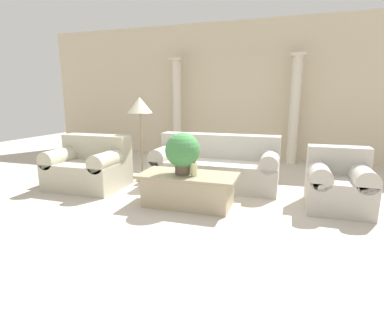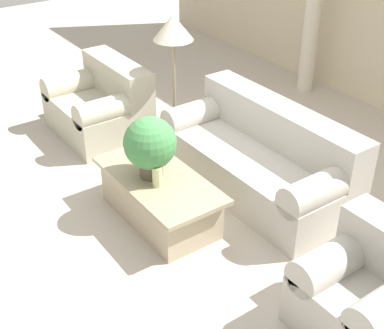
{
  "view_description": "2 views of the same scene",
  "coord_description": "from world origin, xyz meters",
  "px_view_note": "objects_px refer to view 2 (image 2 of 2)",
  "views": [
    {
      "loc": [
        1.25,
        -4.15,
        1.44
      ],
      "look_at": [
        -0.06,
        -0.01,
        0.48
      ],
      "focal_mm": 28.0,
      "sensor_mm": 36.0,
      "label": 1
    },
    {
      "loc": [
        3.45,
        -2.48,
        3.02
      ],
      "look_at": [
        0.21,
        -0.19,
        0.59
      ],
      "focal_mm": 50.0,
      "sensor_mm": 36.0,
      "label": 2
    }
  ],
  "objects_px": {
    "coffee_table": "(159,197)",
    "potted_plant": "(150,145)",
    "armchair": "(368,290)",
    "sofa_long": "(260,157)",
    "floor_lamp": "(173,32)",
    "loveseat": "(102,104)"
  },
  "relations": [
    {
      "from": "potted_plant",
      "to": "floor_lamp",
      "type": "relative_size",
      "value": 0.39
    },
    {
      "from": "coffee_table",
      "to": "potted_plant",
      "type": "bearing_deg",
      "value": -153.84
    },
    {
      "from": "potted_plant",
      "to": "armchair",
      "type": "height_order",
      "value": "potted_plant"
    },
    {
      "from": "loveseat",
      "to": "coffee_table",
      "type": "height_order",
      "value": "loveseat"
    },
    {
      "from": "floor_lamp",
      "to": "loveseat",
      "type": "bearing_deg",
      "value": -137.97
    },
    {
      "from": "loveseat",
      "to": "armchair",
      "type": "xyz_separation_m",
      "value": [
        3.78,
        0.13,
        -0.0
      ]
    },
    {
      "from": "coffee_table",
      "to": "armchair",
      "type": "distance_m",
      "value": 2.0
    },
    {
      "from": "sofa_long",
      "to": "floor_lamp",
      "type": "distance_m",
      "value": 1.62
    },
    {
      "from": "coffee_table",
      "to": "potted_plant",
      "type": "relative_size",
      "value": 2.35
    },
    {
      "from": "sofa_long",
      "to": "potted_plant",
      "type": "height_order",
      "value": "potted_plant"
    },
    {
      "from": "potted_plant",
      "to": "floor_lamp",
      "type": "xyz_separation_m",
      "value": [
        -1.12,
        0.99,
        0.52
      ]
    },
    {
      "from": "sofa_long",
      "to": "armchair",
      "type": "distance_m",
      "value": 1.9
    },
    {
      "from": "sofa_long",
      "to": "coffee_table",
      "type": "bearing_deg",
      "value": -96.86
    },
    {
      "from": "sofa_long",
      "to": "floor_lamp",
      "type": "xyz_separation_m",
      "value": [
        -1.32,
        -0.13,
        0.93
      ]
    },
    {
      "from": "sofa_long",
      "to": "potted_plant",
      "type": "bearing_deg",
      "value": -99.99
    },
    {
      "from": "sofa_long",
      "to": "coffee_table",
      "type": "xyz_separation_m",
      "value": [
        -0.13,
        -1.09,
        -0.12
      ]
    },
    {
      "from": "loveseat",
      "to": "sofa_long",
      "type": "bearing_deg",
      "value": 20.18
    },
    {
      "from": "potted_plant",
      "to": "armchair",
      "type": "xyz_separation_m",
      "value": [
        2.0,
        0.53,
        -0.41
      ]
    },
    {
      "from": "sofa_long",
      "to": "potted_plant",
      "type": "distance_m",
      "value": 1.22
    },
    {
      "from": "coffee_table",
      "to": "potted_plant",
      "type": "height_order",
      "value": "potted_plant"
    },
    {
      "from": "potted_plant",
      "to": "floor_lamp",
      "type": "bearing_deg",
      "value": 138.49
    },
    {
      "from": "coffee_table",
      "to": "armchair",
      "type": "bearing_deg",
      "value": 14.31
    }
  ]
}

